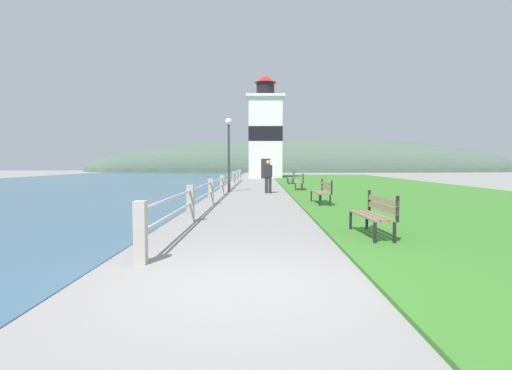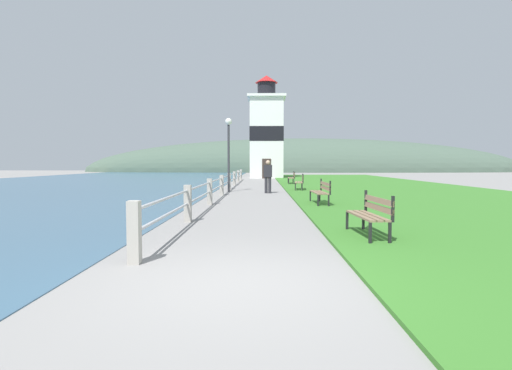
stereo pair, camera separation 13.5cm
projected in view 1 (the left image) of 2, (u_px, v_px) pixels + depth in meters
The scene contains 12 objects.
ground_plane at pixel (241, 284), 5.10m from camera, with size 160.00×160.00×0.00m, color gray.
grass_verge at pixel (385, 189), 23.66m from camera, with size 12.00×55.99×0.06m.
water_strip at pixel (19, 189), 23.87m from camera, with size 24.00×89.58×0.01m.
seawall_railing at pixel (226, 181), 21.42m from camera, with size 0.18×30.91×0.97m.
park_bench_near at pixel (375, 212), 8.19m from camera, with size 0.57×1.65×0.94m.
park_bench_midway at pixel (323, 190), 14.71m from camera, with size 0.53×1.85×0.94m.
park_bench_far at pixel (300, 181), 22.53m from camera, with size 0.63×1.83×0.94m.
park_bench_by_lighthouse at pixel (292, 177), 29.32m from camera, with size 0.55×1.94×0.94m.
lighthouse at pixel (265, 133), 41.74m from camera, with size 3.92×3.92×10.66m.
person_strolling at pixel (268, 175), 20.48m from camera, with size 0.44×0.27×1.70m.
lamp_post at pixel (229, 141), 21.43m from camera, with size 0.36×0.36×3.96m.
distant_hillside at pixel (303, 172), 72.25m from camera, with size 80.00×16.00×12.00m.
Camera 1 is at (0.24, -5.02, 1.54)m, focal length 28.00 mm.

